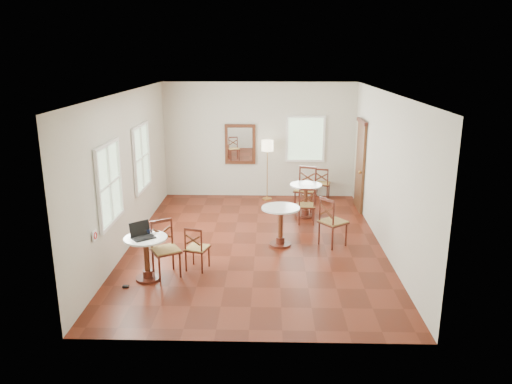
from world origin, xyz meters
TOP-DOWN VIEW (x-y plane):
  - ground at (0.00, 0.00)m, footprint 7.00×7.00m
  - room_shell at (-0.06, 0.27)m, footprint 5.02×7.02m
  - cafe_table_near at (-1.78, -1.66)m, footprint 0.72×0.72m
  - cafe_table_mid at (0.49, -0.06)m, footprint 0.75×0.75m
  - cafe_table_back at (1.12, 1.75)m, footprint 0.74×0.74m
  - chair_near_a at (-1.00, -1.24)m, footprint 0.46×0.46m
  - chair_near_b at (-1.50, -1.48)m, footprint 0.61×0.61m
  - chair_mid_a at (1.10, 1.28)m, footprint 0.40×0.40m
  - chair_mid_b at (1.51, -0.04)m, footprint 0.65×0.65m
  - chair_back_a at (1.65, 3.21)m, footprint 0.48×0.48m
  - chair_back_b at (1.15, 2.24)m, footprint 0.62×0.62m
  - floor_lamp at (0.21, 3.15)m, footprint 0.30×0.30m
  - laptop at (-1.84, -1.66)m, footprint 0.46×0.45m
  - mouse at (-1.75, -1.66)m, footprint 0.09×0.07m
  - navy_mug at (-1.77, -1.51)m, footprint 0.12×0.08m
  - water_glass at (-1.69, -1.59)m, footprint 0.05×0.05m
  - power_adapter at (-2.08, -1.99)m, footprint 0.10×0.06m

SIDE VIEW (x-z plane):
  - ground at x=0.00m, z-range 0.00..0.00m
  - power_adapter at x=-2.08m, z-range 0.00..0.04m
  - chair_near_a at x=-1.00m, z-range 0.00..0.81m
  - chair_back_a at x=1.65m, z-range 0.00..0.84m
  - chair_mid_a at x=1.10m, z-range 0.00..0.85m
  - cafe_table_near at x=-1.78m, z-range 0.09..0.85m
  - chair_near_b at x=-1.50m, z-range 0.00..0.96m
  - cafe_table_back at x=1.12m, z-range 0.09..0.88m
  - cafe_table_mid at x=0.49m, z-range 0.09..0.89m
  - chair_mid_b at x=1.51m, z-range 0.00..1.00m
  - chair_back_b at x=1.15m, z-range 0.00..1.06m
  - mouse at x=-1.75m, z-range 0.76..0.79m
  - navy_mug at x=-1.77m, z-range 0.76..0.85m
  - water_glass at x=-1.69m, z-range 0.76..0.85m
  - laptop at x=-1.84m, z-range 0.70..0.95m
  - floor_lamp at x=0.21m, z-range 0.54..2.10m
  - room_shell at x=-0.06m, z-range 0.38..3.39m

